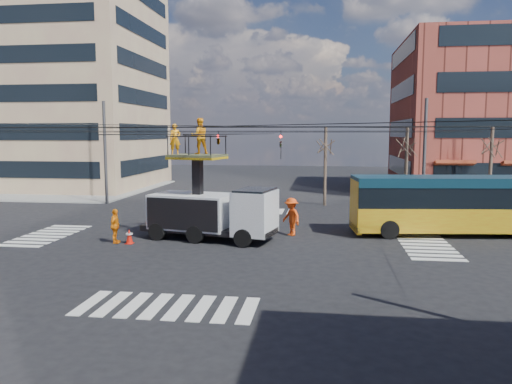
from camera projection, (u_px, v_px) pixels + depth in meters
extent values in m
plane|color=black|center=(227.00, 241.00, 25.85)|extent=(120.00, 120.00, 0.00)
cube|color=slate|center=(509.00, 196.00, 43.68)|extent=(18.00, 18.00, 0.12)
cube|color=slate|center=(60.00, 189.00, 49.33)|extent=(18.00, 18.00, 0.12)
cube|color=#876756|center=(59.00, 40.00, 50.66)|extent=(18.00, 16.00, 30.00)
cube|color=black|center=(19.00, 169.00, 44.28)|extent=(15.30, 0.12, 1.50)
cube|color=black|center=(147.00, 165.00, 50.94)|extent=(0.12, 13.60, 1.50)
cube|color=black|center=(16.00, 132.00, 43.89)|extent=(15.30, 0.12, 1.50)
cube|color=black|center=(147.00, 132.00, 50.55)|extent=(0.12, 13.60, 1.50)
cube|color=black|center=(14.00, 93.00, 43.49)|extent=(15.30, 0.12, 1.50)
cube|color=black|center=(146.00, 99.00, 50.15)|extent=(0.12, 13.60, 1.50)
cube|color=black|center=(12.00, 54.00, 43.10)|extent=(15.30, 0.12, 1.50)
cube|color=black|center=(145.00, 65.00, 49.76)|extent=(0.12, 13.60, 1.50)
cube|color=black|center=(10.00, 14.00, 42.71)|extent=(15.30, 0.12, 1.50)
cube|color=black|center=(144.00, 30.00, 49.37)|extent=(0.12, 13.60, 1.50)
cube|color=black|center=(399.00, 166.00, 47.56)|extent=(0.12, 13.60, 1.58)
cube|color=black|center=(400.00, 129.00, 47.15)|extent=(0.12, 13.60, 1.57)
cube|color=black|center=(401.00, 91.00, 46.74)|extent=(0.12, 13.60, 1.57)
cube|color=black|center=(403.00, 53.00, 46.32)|extent=(0.12, 13.60, 1.57)
cylinder|color=#2D2D30|center=(424.00, 155.00, 35.57)|extent=(0.24, 0.24, 8.00)
cylinder|color=#2D2D30|center=(105.00, 153.00, 38.80)|extent=(0.24, 0.24, 8.00)
cylinder|color=black|center=(258.00, 131.00, 36.98)|extent=(24.00, 0.03, 0.03)
cylinder|color=black|center=(7.00, 130.00, 26.79)|extent=(0.03, 24.00, 0.03)
cylinder|color=black|center=(140.00, 127.00, 13.37)|extent=(24.00, 0.03, 0.03)
cylinder|color=black|center=(476.00, 130.00, 23.56)|extent=(0.03, 24.00, 0.03)
cylinder|color=black|center=(227.00, 126.00, 25.15)|extent=(24.02, 24.02, 0.03)
cylinder|color=black|center=(227.00, 126.00, 25.15)|extent=(24.02, 24.02, 0.03)
cylinder|color=black|center=(222.00, 132.00, 24.01)|extent=(24.00, 0.03, 0.03)
cylinder|color=black|center=(231.00, 132.00, 26.37)|extent=(24.00, 0.03, 0.03)
cylinder|color=black|center=(203.00, 134.00, 25.36)|extent=(0.03, 24.00, 0.03)
cylinder|color=black|center=(250.00, 134.00, 25.04)|extent=(0.03, 24.00, 0.03)
imported|color=black|center=(281.00, 141.00, 27.86)|extent=(0.16, 0.20, 1.00)
imported|color=black|center=(218.00, 136.00, 30.34)|extent=(0.26, 1.24, 0.50)
cylinder|color=#382B21|center=(325.00, 167.00, 38.10)|extent=(0.24, 0.24, 6.00)
cylinder|color=#382B21|center=(406.00, 167.00, 37.30)|extent=(0.24, 0.24, 6.00)
cylinder|color=#382B21|center=(490.00, 168.00, 36.49)|extent=(0.24, 0.24, 6.00)
cube|color=black|center=(209.00, 229.00, 26.20)|extent=(7.31, 3.62, 0.30)
cube|color=#B9BCBE|center=(255.00, 213.00, 25.20)|extent=(2.26, 2.73, 2.20)
cube|color=black|center=(255.00, 197.00, 25.10)|extent=(2.05, 2.59, 0.80)
cube|color=#B9BCBE|center=(193.00, 211.00, 26.40)|extent=(4.63, 3.33, 1.80)
cylinder|color=black|center=(243.00, 238.00, 24.32)|extent=(0.95, 0.53, 0.90)
cylinder|color=black|center=(259.00, 230.00, 26.47)|extent=(0.95, 0.53, 0.90)
cylinder|color=black|center=(195.00, 234.00, 25.20)|extent=(0.95, 0.53, 0.90)
cylinder|color=black|center=(214.00, 226.00, 27.35)|extent=(0.95, 0.53, 0.90)
cylinder|color=black|center=(157.00, 232.00, 25.95)|extent=(0.95, 0.53, 0.90)
cylinder|color=black|center=(179.00, 224.00, 28.09)|extent=(0.95, 0.53, 0.90)
cube|color=black|center=(198.00, 184.00, 26.12)|extent=(0.53, 0.53, 2.98)
cube|color=#454D2E|center=(197.00, 156.00, 25.95)|extent=(2.98, 2.60, 0.12)
cube|color=yellow|center=(197.00, 158.00, 25.96)|extent=(2.98, 2.60, 0.12)
imported|color=orange|center=(175.00, 139.00, 25.85)|extent=(0.67, 0.54, 1.58)
imported|color=orange|center=(199.00, 136.00, 26.28)|extent=(1.14, 1.05, 1.89)
cube|color=orange|center=(456.00, 218.00, 27.25)|extent=(11.43, 3.88, 1.30)
cube|color=black|center=(457.00, 196.00, 27.11)|extent=(11.42, 3.82, 1.10)
cube|color=#0D2D3D|center=(458.00, 181.00, 27.02)|extent=(11.43, 3.88, 0.50)
cube|color=orange|center=(356.00, 206.00, 27.29)|extent=(0.53, 2.48, 2.80)
cube|color=black|center=(354.00, 226.00, 27.42)|extent=(0.45, 2.60, 0.30)
cube|color=gold|center=(358.00, 183.00, 27.14)|extent=(0.28, 1.60, 0.35)
cylinder|color=black|center=(389.00, 230.00, 26.21)|extent=(1.03, 0.41, 1.00)
cylinder|color=black|center=(379.00, 222.00, 28.56)|extent=(1.03, 0.41, 1.00)
cylinder|color=black|center=(508.00, 222.00, 28.41)|extent=(1.03, 0.41, 1.00)
cone|color=red|center=(129.00, 236.00, 25.11)|extent=(0.36, 0.36, 0.77)
imported|color=orange|center=(115.00, 226.00, 25.19)|extent=(0.49, 1.05, 1.74)
imported|color=#FE4810|center=(291.00, 217.00, 27.05)|extent=(1.45, 1.51, 2.06)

